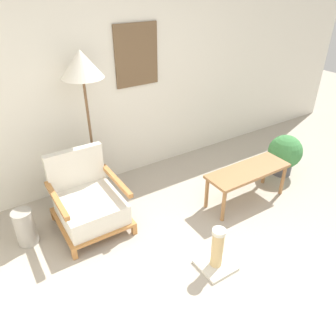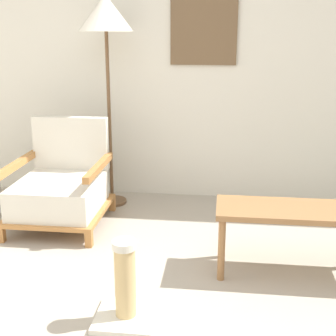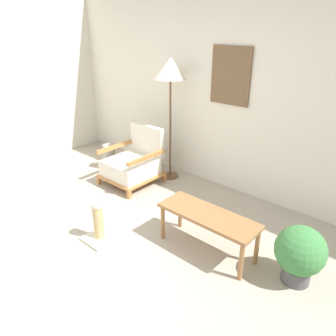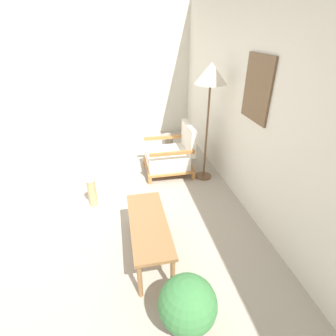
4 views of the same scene
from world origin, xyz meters
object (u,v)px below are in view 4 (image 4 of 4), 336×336
Objects in this scene: armchair at (170,155)px; floor_lamp at (211,78)px; vase at (167,145)px; scratching_post at (93,197)px; coffee_table at (149,227)px; potted_plant at (187,306)px.

floor_lamp is at bearing 60.12° from armchair.
vase is 1.92m from scratching_post.
vase is at bearing 164.40° from coffee_table.
floor_lamp is 4.42× the size of vase.
floor_lamp reaches higher than potted_plant.
potted_plant is 2.01m from scratching_post.
floor_lamp is 1.68× the size of coffee_table.
potted_plant reaches higher than vase.
coffee_table is 1.18m from scratching_post.
vase is at bearing 137.65° from scratching_post.
coffee_table is at bearing -18.69° from armchair.
potted_plant is at bearing 23.59° from scratching_post.
armchair is at bearing 122.27° from scratching_post.
armchair is at bearing -6.96° from vase.
vase is 0.70× the size of potted_plant.
scratching_post is at bearing -156.41° from potted_plant.
armchair reaches higher than scratching_post.
floor_lamp reaches higher than armchair.
vase is 0.87× the size of scratching_post.
floor_lamp is 1.69m from vase.
potted_plant is (2.32, -0.90, -1.23)m from floor_lamp.
potted_plant is (3.26, -0.49, 0.12)m from vase.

